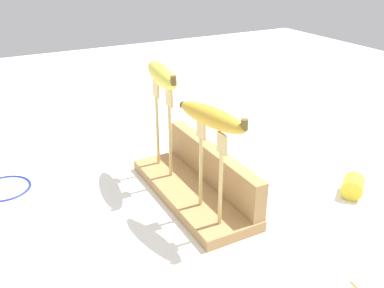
# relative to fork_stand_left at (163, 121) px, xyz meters

# --- Properties ---
(ground_plane) EXTENTS (3.00, 3.00, 0.00)m
(ground_plane) POSITION_rel_fork_stand_left_xyz_m (0.10, 0.02, -0.14)
(ground_plane) COLOR silver
(wooden_board) EXTENTS (0.34, 0.13, 0.02)m
(wooden_board) POSITION_rel_fork_stand_left_xyz_m (0.10, 0.02, -0.13)
(wooden_board) COLOR #A87F4C
(wooden_board) RESTS_ON ground
(board_backstop) EXTENTS (0.34, 0.03, 0.08)m
(board_backstop) POSITION_rel_fork_stand_left_xyz_m (0.10, 0.07, -0.08)
(board_backstop) COLOR #A87F4C
(board_backstop) RESTS_ON wooden_board
(fork_stand_left) EXTENTS (0.09, 0.01, 0.20)m
(fork_stand_left) POSITION_rel_fork_stand_left_xyz_m (0.00, 0.00, 0.00)
(fork_stand_left) COLOR tan
(fork_stand_left) RESTS_ON wooden_board
(fork_stand_right) EXTENTS (0.10, 0.01, 0.18)m
(fork_stand_right) POSITION_rel_fork_stand_left_xyz_m (0.20, 0.00, -0.01)
(fork_stand_right) COLOR tan
(fork_stand_right) RESTS_ON wooden_board
(banana_raised_left) EXTENTS (0.17, 0.06, 0.04)m
(banana_raised_left) POSITION_rel_fork_stand_left_xyz_m (-0.00, 0.00, 0.10)
(banana_raised_left) COLOR #DBD147
(banana_raised_left) RESTS_ON fork_stand_left
(banana_raised_right) EXTENTS (0.16, 0.07, 0.04)m
(banana_raised_right) POSITION_rel_fork_stand_left_xyz_m (0.20, -0.00, 0.08)
(banana_raised_right) COLOR gold
(banana_raised_right) RESTS_ON fork_stand_right
(banana_chunk_near) EXTENTS (0.07, 0.07, 0.04)m
(banana_chunk_near) POSITION_rel_fork_stand_left_xyz_m (0.26, 0.32, -0.12)
(banana_chunk_near) COLOR yellow
(banana_chunk_near) RESTS_ON ground
(wire_coil) EXTENTS (0.11, 0.11, 0.01)m
(wire_coil) POSITION_rel_fork_stand_left_xyz_m (-0.12, -0.33, -0.14)
(wire_coil) COLOR #1E2DA5
(wire_coil) RESTS_ON ground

